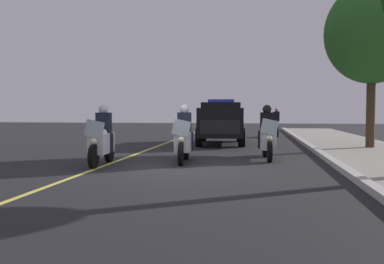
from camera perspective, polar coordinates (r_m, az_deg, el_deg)
The scene contains 9 objects.
ground_plane at distance 11.20m, azimuth -1.14°, elevation -4.99°, with size 80.00×80.00×0.00m, color black.
curb_strip at distance 11.25m, azimuth 19.76°, elevation -4.74°, with size 48.00×0.24×0.15m, color #B7B5AD.
lane_stripe_center at distance 11.80m, azimuth -12.23°, elevation -4.63°, with size 48.00×0.12×0.01m, color #E0D14C.
police_motorcycle_lead_left at distance 12.23m, azimuth -12.01°, elevation -1.09°, with size 2.14×0.61×1.72m.
police_motorcycle_lead_right at distance 12.59m, azimuth -1.11°, elevation -0.92°, with size 2.14×0.61×1.72m.
police_motorcycle_trailing at distance 13.48m, azimuth 10.07°, elevation -0.71°, with size 2.14×0.61×1.72m.
police_suv at distance 19.57m, azimuth 3.90°, elevation 1.52°, with size 5.01×2.33×2.05m.
cyclist_background at distance 25.09m, azimuth 11.28°, elevation 1.27°, with size 1.76×0.33×1.69m.
tree_far_back at distance 18.22m, azimuth 23.05°, elevation 12.10°, with size 3.62×3.62×6.40m.
Camera 1 is at (10.94, 1.86, 1.54)m, focal length 39.74 mm.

